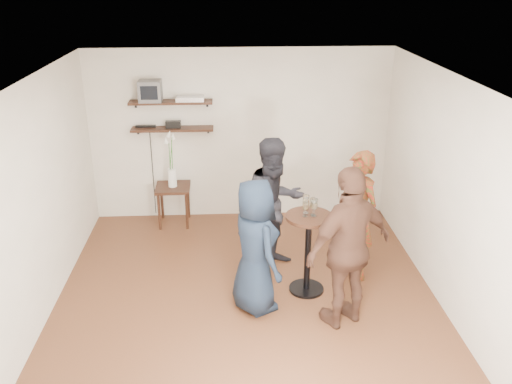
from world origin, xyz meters
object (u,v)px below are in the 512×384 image
drinks_table (308,243)px  person_navy (255,247)px  crt_monitor (150,91)px  dvd_deck (190,99)px  person_dark (275,204)px  side_table (173,192)px  person_plaid (357,216)px  person_brown (349,248)px  radio (173,124)px

drinks_table → person_navy: person_navy is taller
crt_monitor → dvd_deck: bearing=0.0°
person_dark → side_table: bearing=107.9°
person_plaid → person_navy: (-1.29, -0.64, -0.04)m
side_table → drinks_table: size_ratio=0.61×
person_navy → person_brown: person_brown is taller
person_plaid → person_brown: (-0.31, -0.95, 0.08)m
radio → drinks_table: (1.71, -2.14, -0.87)m
person_dark → person_brown: (0.67, -1.27, 0.04)m
crt_monitor → radio: 0.58m
crt_monitor → person_navy: size_ratio=0.20×
person_brown → person_plaid: bearing=-135.6°
radio → person_dark: bearing=-47.9°
side_table → drinks_table: drinks_table is taller
drinks_table → person_plaid: person_plaid is taller
side_table → person_navy: person_navy is taller
dvd_deck → side_table: dvd_deck is taller
drinks_table → person_plaid: 0.74m
person_navy → person_dark: bearing=-43.9°
side_table → person_brown: size_ratio=0.34×
person_navy → person_brown: bearing=-134.5°
person_brown → person_navy: bearing=-45.5°
dvd_deck → person_navy: (0.81, -2.46, -1.11)m
drinks_table → dvd_deck: bearing=124.0°
radio → person_brown: 3.51m
dvd_deck → side_table: 1.43m
drinks_table → person_brown: person_brown is taller
person_dark → crt_monitor: bearing=109.1°
drinks_table → crt_monitor: bearing=133.1°
drinks_table → person_navy: 0.73m
radio → person_brown: (2.04, -2.78, -0.61)m
crt_monitor → side_table: size_ratio=0.52×
crt_monitor → drinks_table: bearing=-46.9°
radio → person_plaid: person_plaid is taller
radio → side_table: bearing=-103.9°
side_table → person_dark: size_ratio=0.35×
side_table → person_dark: (1.41, -1.34, 0.36)m
person_dark → person_brown: 1.44m
dvd_deck → side_table: (-0.31, -0.17, -1.39)m
person_dark → dvd_deck: bearing=97.5°
crt_monitor → person_plaid: crt_monitor is taller
dvd_deck → radio: bearing=180.0°
dvd_deck → person_plaid: 2.98m
drinks_table → person_dark: bearing=118.6°
person_plaid → person_brown: 1.01m
side_table → drinks_table: bearing=-48.3°
person_navy → person_brown: (0.97, -0.32, 0.12)m
dvd_deck → person_plaid: dvd_deck is taller
crt_monitor → person_plaid: 3.44m
side_table → person_plaid: (2.40, -1.65, 0.32)m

